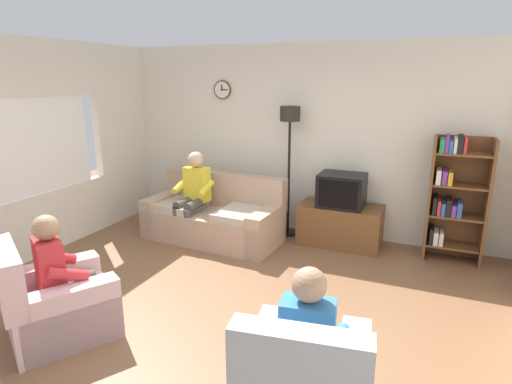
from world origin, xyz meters
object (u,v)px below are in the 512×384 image
Objects in this scene: armchair_near_window at (56,304)px; person_in_right_armchair at (309,335)px; floor_lamp at (290,135)px; person_on_couch at (193,191)px; tv at (342,190)px; bookshelf at (454,196)px; tv_stand at (340,225)px; person_in_left_armchair at (62,269)px; couch at (214,218)px.

armchair_near_window is 2.33m from person_in_right_armchair.
person_in_right_armchair is at bearing -0.30° from armchair_near_window.
floor_lamp is 1.49× the size of person_on_couch.
tv reaches higher than armchair_near_window.
bookshelf is at bearing 3.96° from tv.
tv_stand is at bearing 17.48° from person_on_couch.
person_on_couch reaches higher than person_in_left_armchair.
tv is 3.51m from person_in_left_armchair.
tv_stand is 0.59× the size of floor_lamp.
tv is at bearing 15.87° from couch.
person_in_left_armchair is at bearing -86.64° from person_on_couch.
armchair_near_window is at bearing 179.70° from person_in_right_armchair.
couch is 3.25× the size of tv.
person_in_left_armchair is (-1.02, -3.12, -0.85)m from floor_lamp.
person_in_right_armchair is at bearing -2.24° from person_in_left_armchair.
bookshelf reaches higher than tv_stand.
person_on_couch is at bearing -168.33° from bookshelf.
armchair_near_window is 1.04× the size of person_in_right_armchair.
couch is 2.60m from armchair_near_window.
tv is 2.04m from person_on_couch.
floor_lamp is 1.65× the size of person_in_right_armchair.
person_in_right_armchair is at bearing -46.08° from person_on_couch.
person_in_left_armchair is (0.14, -2.41, -0.09)m from person_on_couch.
floor_lamp is (-0.79, 0.12, 0.67)m from tv.
couch is at bearing 129.41° from person_in_right_armchair.
bookshelf is 4.43m from person_in_left_armchair.
person_on_couch is 1.11× the size of person_in_right_armchair.
person_in_left_armchair and person_in_right_armchair have the same top height.
floor_lamp is (-0.79, 0.10, 1.17)m from tv_stand.
person_on_couch is (-1.95, -0.59, -0.08)m from tv.
armchair_near_window is (-1.06, -3.20, -1.16)m from floor_lamp.
person_on_couch is at bearing -157.33° from couch.
tv is 3.13m from person_in_right_armchair.
person_in_left_armchair reaches higher than tv_stand.
armchair_near_window is (-0.17, -2.60, -0.02)m from couch.
armchair_near_window is 2.52m from person_on_couch.
person_in_left_armchair is at bearing 177.76° from person_in_right_armchair.
person_on_couch is (-3.31, -0.68, -0.13)m from bookshelf.
couch is 2.54m from person_in_left_armchair.
tv_stand is 0.50m from tv.
person_in_left_armchair is at bearing -92.76° from couch.
person_in_left_armchair is 1.00× the size of person_in_right_armchair.
tv_stand is 3.17m from person_in_right_armchair.
bookshelf is 0.85× the size of floor_lamp.
couch is 3.14m from bookshelf.
bookshelf is (1.36, 0.07, 0.55)m from tv_stand.
armchair_near_window is (-3.21, -3.17, -0.54)m from bookshelf.
tv reaches higher than couch.
bookshelf is 1.41× the size of person_in_left_armchair.
bookshelf is at bearing 11.67° from person_on_couch.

